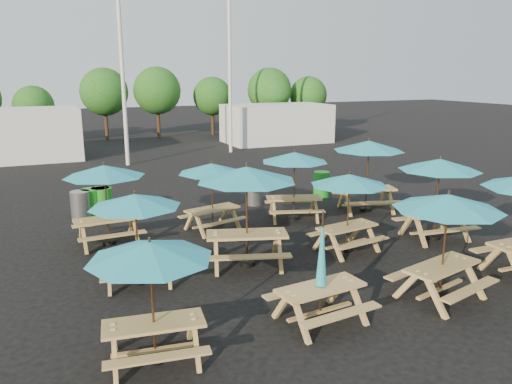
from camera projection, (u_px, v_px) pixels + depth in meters
name	position (u px, v px, depth m)	size (l,w,h in m)	color
ground	(276.00, 240.00, 14.46)	(120.00, 120.00, 0.00)	black
picnic_unit_0	(150.00, 257.00, 7.96)	(2.29, 2.29, 2.13)	tan
picnic_unit_1	(135.00, 205.00, 11.06)	(2.33, 2.33, 2.14)	tan
picnic_unit_2	(104.00, 175.00, 13.64)	(2.33, 2.33, 2.29)	tan
picnic_unit_3	(321.00, 278.00, 9.50)	(1.91, 1.71, 2.22)	tan
picnic_unit_4	(247.00, 179.00, 12.04)	(3.07, 3.07, 2.55)	tan
picnic_unit_5	(212.00, 172.00, 14.93)	(2.48, 2.48, 2.11)	tan
picnic_unit_6	(448.00, 207.00, 10.23)	(2.73, 2.73, 2.33)	tan
picnic_unit_7	(349.00, 184.00, 13.13)	(2.39, 2.39, 2.15)	tan
picnic_unit_8	(295.00, 160.00, 16.04)	(2.75, 2.75, 2.26)	tan
picnic_unit_10	(440.00, 169.00, 14.10)	(2.51, 2.51, 2.38)	tan
picnic_unit_11	(369.00, 149.00, 16.97)	(2.94, 2.94, 2.50)	tan
waste_bin_0	(81.00, 206.00, 16.18)	(0.62, 0.62, 1.00)	gray
waste_bin_1	(91.00, 204.00, 16.52)	(0.62, 0.62, 1.00)	#1A901F
waste_bin_2	(103.00, 203.00, 16.66)	(0.62, 0.62, 1.00)	#1A901F
waste_bin_3	(101.00, 202.00, 16.68)	(0.62, 0.62, 1.00)	gray
waste_bin_4	(254.00, 191.00, 18.25)	(0.62, 0.62, 1.00)	gray
waste_bin_5	(321.00, 184.00, 19.38)	(0.62, 0.62, 1.00)	#1A901F
mast_0	(121.00, 46.00, 24.83)	(0.20, 0.20, 12.00)	silver
mast_1	(230.00, 50.00, 29.09)	(0.20, 0.20, 12.00)	silver
event_tent_0	(3.00, 135.00, 27.19)	(8.00, 4.00, 2.80)	silver
event_tent_1	(276.00, 123.00, 34.59)	(7.00, 4.00, 2.60)	silver
tree_2	(34.00, 106.00, 32.58)	(2.59, 2.59, 3.93)	#382314
tree_3	(104.00, 92.00, 35.11)	(3.36, 3.36, 5.09)	#382314
tree_4	(157.00, 91.00, 36.08)	(3.41, 3.41, 5.17)	#382314
tree_5	(212.00, 96.00, 38.22)	(2.94, 2.94, 4.45)	#382314
tree_6	(269.00, 90.00, 38.05)	(3.38, 3.38, 5.13)	#382314
tree_7	(308.00, 95.00, 39.46)	(2.95, 2.95, 4.48)	#382314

